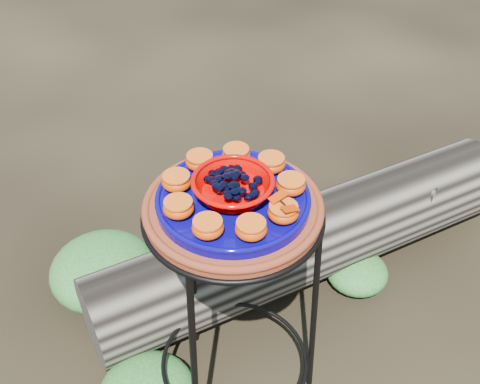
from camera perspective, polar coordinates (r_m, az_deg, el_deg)
plant_stand at (r=1.57m, az=-0.56°, el=-11.62°), size 0.44×0.44×0.70m
terracotta_saucer at (r=1.30m, az=-0.66°, el=-1.67°), size 0.39×0.39×0.03m
cobalt_plate at (r=1.29m, az=-0.67°, el=-0.79°), size 0.33×0.33×0.02m
red_bowl at (r=1.26m, az=-0.68°, el=0.38°), size 0.17×0.17×0.05m
glass_gems at (r=1.24m, az=-0.69°, el=1.58°), size 0.13×0.13×0.02m
orange_half_0 at (r=1.22m, az=4.12°, el=-1.94°), size 0.06×0.06×0.04m
orange_half_1 at (r=1.28m, az=4.84°, el=0.64°), size 0.06×0.06×0.04m
orange_half_2 at (r=1.34m, az=2.98°, el=2.70°), size 0.06×0.06×0.04m
orange_half_3 at (r=1.36m, az=-0.37°, el=3.55°), size 0.06×0.06×0.04m
orange_half_4 at (r=1.35m, az=-3.83°, el=2.91°), size 0.06×0.06×0.04m
orange_half_5 at (r=1.30m, az=-6.02°, el=0.98°), size 0.06×0.06×0.04m
orange_half_6 at (r=1.23m, az=-5.85°, el=-1.51°), size 0.06×0.06×0.04m
orange_half_7 at (r=1.18m, az=-3.06°, el=-3.38°), size 0.06×0.06×0.04m
orange_half_8 at (r=1.18m, az=1.05°, el=-3.53°), size 0.06×0.06×0.04m
butterfly at (r=1.20m, az=4.17°, el=-1.08°), size 0.08×0.05×0.01m
driftwood_log at (r=2.06m, az=6.43°, el=-4.52°), size 1.56×0.57×0.29m
foliage_right at (r=2.11m, az=11.06°, el=-7.38°), size 0.21×0.21×0.11m
foliage_back at (r=2.08m, az=-12.89°, el=-7.11°), size 0.36×0.36×0.18m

